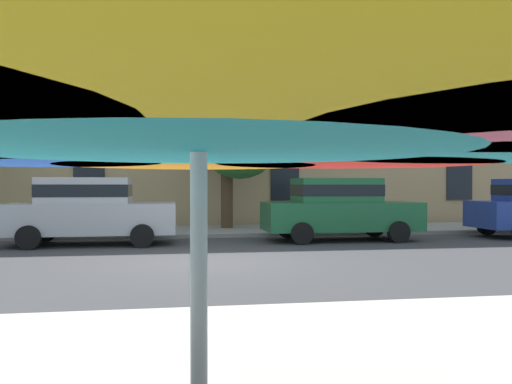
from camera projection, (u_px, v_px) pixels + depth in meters
name	position (u px, v px, depth m)	size (l,w,h in m)	color
ground_plane	(206.00, 262.00, 10.82)	(120.00, 120.00, 0.00)	#38383A
sidewalk_far	(192.00, 231.00, 17.53)	(56.00, 3.60, 0.12)	gray
apartment_building	(185.00, 86.00, 25.54)	(43.39, 12.08, 12.80)	tan
sedan_silver	(89.00, 209.00, 14.00)	(4.40, 1.98, 1.78)	#A8AAB2
sedan_green	(339.00, 207.00, 15.11)	(4.40, 1.98, 1.78)	#195933
street_tree_middle	(236.00, 132.00, 18.05)	(3.01, 3.25, 5.01)	#4C3823
patio_umbrella	(199.00, 78.00, 1.82)	(3.94, 3.94, 2.26)	silver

